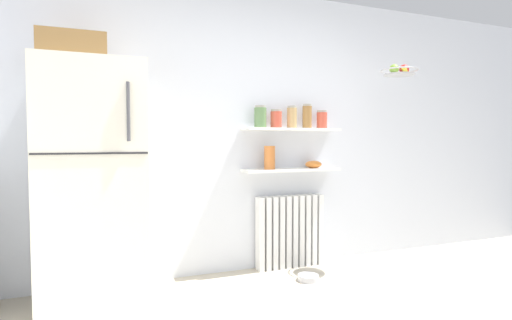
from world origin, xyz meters
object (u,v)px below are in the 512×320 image
at_px(storage_jar_2, 292,117).
at_px(storage_jar_4, 322,120).
at_px(hanging_fruit_basket, 400,71).
at_px(storage_jar_1, 276,119).
at_px(shelf_bowl, 314,164).
at_px(vase, 270,158).
at_px(pet_food_bowl, 308,278).
at_px(storage_jar_3, 307,116).
at_px(radiator, 290,231).
at_px(refrigerator, 93,179).
at_px(storage_jar_0, 260,117).

distance_m(storage_jar_2, storage_jar_4, 0.32).
bearing_deg(hanging_fruit_basket, storage_jar_2, 159.18).
height_order(storage_jar_1, storage_jar_2, storage_jar_2).
xyz_separation_m(storage_jar_2, shelf_bowl, (0.23, -0.00, -0.45)).
bearing_deg(storage_jar_1, storage_jar_2, 0.00).
relative_size(vase, pet_food_bowl, 1.20).
height_order(storage_jar_2, storage_jar_3, storage_jar_3).
relative_size(radiator, storage_jar_1, 4.03).
height_order(storage_jar_1, storage_jar_3, storage_jar_3).
distance_m(storage_jar_1, storage_jar_4, 0.48).
distance_m(storage_jar_1, shelf_bowl, 0.59).
xyz_separation_m(refrigerator, storage_jar_2, (1.73, 0.21, 0.50)).
relative_size(storage_jar_3, pet_food_bowl, 1.28).
xyz_separation_m(refrigerator, storage_jar_4, (2.06, 0.21, 0.49)).
bearing_deg(hanging_fruit_basket, storage_jar_4, 149.95).
relative_size(storage_jar_2, vase, 0.96).
bearing_deg(vase, shelf_bowl, 0.00).
xyz_separation_m(radiator, storage_jar_0, (-0.32, -0.03, 1.09)).
distance_m(storage_jar_1, storage_jar_2, 0.16).
bearing_deg(shelf_bowl, vase, 180.00).
bearing_deg(pet_food_bowl, hanging_fruit_basket, 0.72).
bearing_deg(storage_jar_2, pet_food_bowl, -93.00).
xyz_separation_m(refrigerator, hanging_fruit_basket, (2.68, -0.15, 0.94)).
relative_size(refrigerator, storage_jar_0, 9.73).
bearing_deg(vase, pet_food_bowl, -60.78).
height_order(storage_jar_2, vase, storage_jar_2).
bearing_deg(storage_jar_0, storage_jar_3, -0.00).
bearing_deg(storage_jar_2, vase, -180.00).
bearing_deg(refrigerator, storage_jar_0, 8.30).
distance_m(storage_jar_3, vase, 0.55).
height_order(storage_jar_1, hanging_fruit_basket, hanging_fruit_basket).
distance_m(refrigerator, pet_food_bowl, 1.94).
bearing_deg(radiator, storage_jar_2, -90.00).
xyz_separation_m(radiator, hanging_fruit_basket, (0.94, -0.39, 1.52)).
height_order(storage_jar_0, shelf_bowl, storage_jar_0).
relative_size(storage_jar_1, storage_jar_4, 0.98).
xyz_separation_m(vase, hanging_fruit_basket, (1.17, -0.36, 0.81)).
distance_m(storage_jar_1, hanging_fruit_basket, 1.25).
height_order(radiator, vase, vase).
bearing_deg(shelf_bowl, hanging_fruit_basket, -26.85).
xyz_separation_m(radiator, storage_jar_1, (-0.16, -0.03, 1.07)).
bearing_deg(pet_food_bowl, vase, 119.22).
height_order(refrigerator, shelf_bowl, refrigerator).
bearing_deg(refrigerator, pet_food_bowl, -5.52).
distance_m(refrigerator, vase, 1.52).
xyz_separation_m(shelf_bowl, hanging_fruit_basket, (0.71, -0.36, 0.88)).
distance_m(refrigerator, shelf_bowl, 1.98).
bearing_deg(storage_jar_0, vase, -0.00).
bearing_deg(shelf_bowl, refrigerator, -174.04).
bearing_deg(hanging_fruit_basket, storage_jar_0, 164.18).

